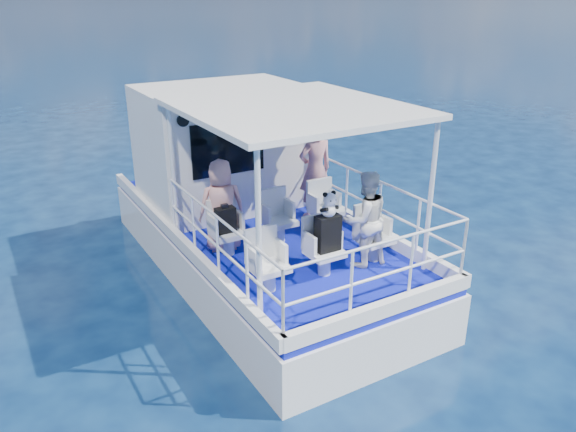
{
  "coord_description": "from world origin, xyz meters",
  "views": [
    {
      "loc": [
        -4.07,
        -7.0,
        4.72
      ],
      "look_at": [
        -0.19,
        -0.4,
        1.59
      ],
      "focal_mm": 35.0,
      "sensor_mm": 36.0,
      "label": 1
    }
  ],
  "objects_px": {
    "passenger_port_fwd": "(222,206)",
    "panda": "(329,204)",
    "backpack_center": "(328,233)",
    "passenger_stbd_aft": "(365,219)"
  },
  "relations": [
    {
      "from": "backpack_center",
      "to": "passenger_port_fwd",
      "type": "bearing_deg",
      "value": 121.21
    },
    {
      "from": "panda",
      "to": "backpack_center",
      "type": "bearing_deg",
      "value": 68.69
    },
    {
      "from": "passenger_port_fwd",
      "to": "panda",
      "type": "height_order",
      "value": "passenger_port_fwd"
    },
    {
      "from": "passenger_port_fwd",
      "to": "backpack_center",
      "type": "distance_m",
      "value": 1.78
    },
    {
      "from": "passenger_port_fwd",
      "to": "passenger_stbd_aft",
      "type": "height_order",
      "value": "passenger_port_fwd"
    },
    {
      "from": "passenger_port_fwd",
      "to": "backpack_center",
      "type": "relative_size",
      "value": 2.76
    },
    {
      "from": "passenger_port_fwd",
      "to": "panda",
      "type": "relative_size",
      "value": 4.01
    },
    {
      "from": "passenger_stbd_aft",
      "to": "backpack_center",
      "type": "distance_m",
      "value": 0.65
    },
    {
      "from": "backpack_center",
      "to": "panda",
      "type": "relative_size",
      "value": 1.45
    },
    {
      "from": "panda",
      "to": "passenger_stbd_aft",
      "type": "bearing_deg",
      "value": 1.92
    }
  ]
}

